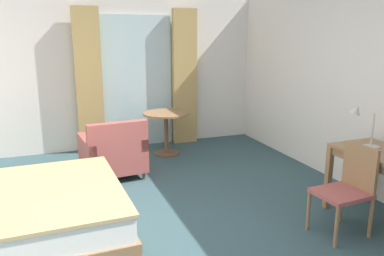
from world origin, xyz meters
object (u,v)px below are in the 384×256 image
desk_lamp (362,122)px  armchair_by_window (113,153)px  desk_chair (348,186)px  round_cafe_table (166,123)px

desk_lamp → armchair_by_window: size_ratio=0.52×
desk_chair → desk_lamp: 0.73m
armchair_by_window → round_cafe_table: armchair_by_window is taller
desk_chair → round_cafe_table: (-0.90, 3.06, 0.03)m
armchair_by_window → round_cafe_table: (0.97, 0.73, 0.19)m
desk_chair → round_cafe_table: 3.19m
armchair_by_window → desk_lamp: bearing=-41.8°
desk_chair → desk_lamp: desk_lamp is taller
round_cafe_table → desk_chair: bearing=-73.7°
desk_lamp → round_cafe_table: desk_lamp is taller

